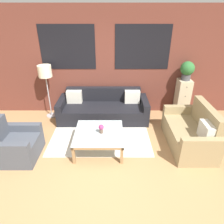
# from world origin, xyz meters

# --- Properties ---
(ground_plane) EXTENTS (16.00, 16.00, 0.00)m
(ground_plane) POSITION_xyz_m (0.00, 0.00, 0.00)
(ground_plane) COLOR #AD7F51
(wall_back_brick) EXTENTS (8.40, 0.09, 2.80)m
(wall_back_brick) POSITION_xyz_m (0.00, 2.44, 1.41)
(wall_back_brick) COLOR brown
(wall_back_brick) RESTS_ON ground_plane
(rug) EXTENTS (2.28, 1.78, 0.00)m
(rug) POSITION_xyz_m (-0.10, 1.21, 0.00)
(rug) COLOR silver
(rug) RESTS_ON ground_plane
(couch_dark) EXTENTS (2.34, 0.88, 0.78)m
(couch_dark) POSITION_xyz_m (-0.06, 1.95, 0.28)
(couch_dark) COLOR black
(couch_dark) RESTS_ON ground_plane
(settee_vintage) EXTENTS (0.80, 1.49, 0.92)m
(settee_vintage) POSITION_xyz_m (1.88, 0.76, 0.31)
(settee_vintage) COLOR #99845B
(settee_vintage) RESTS_ON ground_plane
(armchair_corner) EXTENTS (0.80, 0.83, 0.84)m
(armchair_corner) POSITION_xyz_m (-1.75, 0.37, 0.28)
(armchair_corner) COLOR #474C56
(armchair_corner) RESTS_ON ground_plane
(coffee_table) EXTENTS (1.00, 1.00, 0.41)m
(coffee_table) POSITION_xyz_m (-0.10, 0.62, 0.35)
(coffee_table) COLOR silver
(coffee_table) RESTS_ON ground_plane
(floor_lamp) EXTENTS (0.34, 0.34, 1.43)m
(floor_lamp) POSITION_xyz_m (-1.52, 2.09, 1.21)
(floor_lamp) COLOR #B2B2B7
(floor_lamp) RESTS_ON ground_plane
(drawer_cabinet) EXTENTS (0.34, 0.39, 1.02)m
(drawer_cabinet) POSITION_xyz_m (2.10, 2.17, 0.51)
(drawer_cabinet) COLOR #C6B793
(drawer_cabinet) RESTS_ON ground_plane
(potted_plant) EXTENTS (0.36, 0.36, 0.49)m
(potted_plant) POSITION_xyz_m (2.10, 2.17, 1.29)
(potted_plant) COLOR #47474C
(potted_plant) RESTS_ON drawer_cabinet
(flower_vase) EXTENTS (0.11, 0.11, 0.19)m
(flower_vase) POSITION_xyz_m (-0.05, 0.61, 0.52)
(flower_vase) COLOR brown
(flower_vase) RESTS_ON coffee_table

